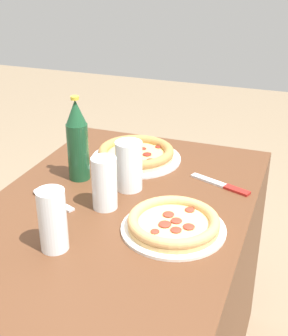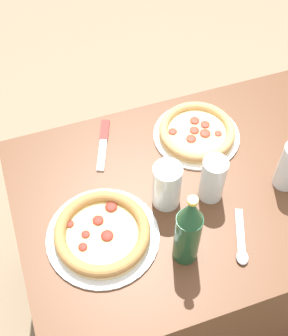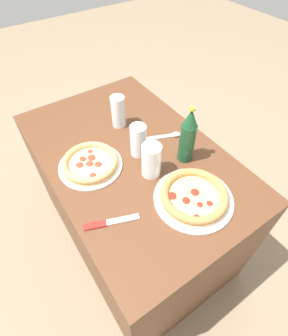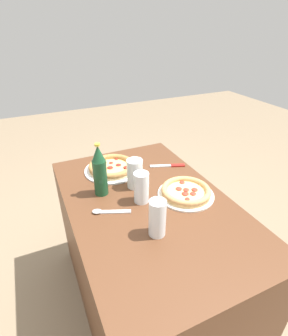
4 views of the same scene
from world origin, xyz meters
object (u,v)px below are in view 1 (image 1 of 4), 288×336
glass_water (53,224)px  pizza_veggie (136,154)px  pizza_margherita (174,224)px  knife (222,185)px  beer_bottle (78,141)px  spoon (47,196)px  glass_mango_juice (104,185)px  glass_orange_juice (129,168)px

glass_water → pizza_veggie: bearing=0.4°
pizza_margherita → pizza_veggie: 0.44m
knife → beer_bottle: bearing=102.9°
pizza_veggie → knife: pizza_veggie is taller
spoon → glass_water: bearing=-144.7°
beer_bottle → spoon: 0.19m
beer_bottle → knife: (0.10, -0.43, -0.12)m
pizza_veggie → beer_bottle: size_ratio=1.15×
pizza_veggie → glass_mango_juice: bearing=-173.9°
pizza_margherita → glass_orange_juice: 0.26m
pizza_margherita → knife: 0.29m
glass_water → glass_orange_juice: (0.34, -0.05, -0.00)m
pizza_margherita → knife: size_ratio=1.38×
pizza_veggie → glass_orange_juice: 0.21m
glass_mango_juice → knife: glass_mango_juice is taller
glass_water → spoon: size_ratio=0.94×
glass_mango_juice → beer_bottle: (0.14, 0.15, 0.06)m
glass_mango_juice → beer_bottle: 0.21m
glass_orange_juice → knife: size_ratio=0.76×
pizza_veggie → glass_water: 0.54m
glass_mango_juice → glass_water: bearing=171.9°
pizza_margherita → pizza_veggie: (0.37, 0.25, 0.00)m
glass_water → glass_mango_juice: 0.22m
glass_water → knife: bearing=-34.3°
pizza_veggie → beer_bottle: 0.24m
beer_bottle → knife: bearing=-77.1°
beer_bottle → knife: beer_bottle is taller
pizza_margherita → beer_bottle: (0.18, 0.36, 0.10)m
knife → spoon: bearing=118.4°
glass_mango_juice → knife: size_ratio=0.76×
pizza_veggie → glass_orange_juice: (-0.20, -0.06, 0.04)m
glass_water → glass_mango_juice: bearing=-8.1°
pizza_margherita → glass_mango_juice: bearing=77.5°
pizza_margherita → knife: pizza_margherita is taller
beer_bottle → glass_water: bearing=-161.6°
glass_water → beer_bottle: bearing=18.4°
glass_mango_juice → beer_bottle: size_ratio=0.57×
glass_water → glass_mango_juice: (0.22, -0.03, -0.00)m
pizza_veggie → glass_water: glass_water is taller
pizza_margherita → beer_bottle: size_ratio=1.02×
pizza_margherita → spoon: (0.03, 0.39, -0.01)m
spoon → knife: bearing=-61.6°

